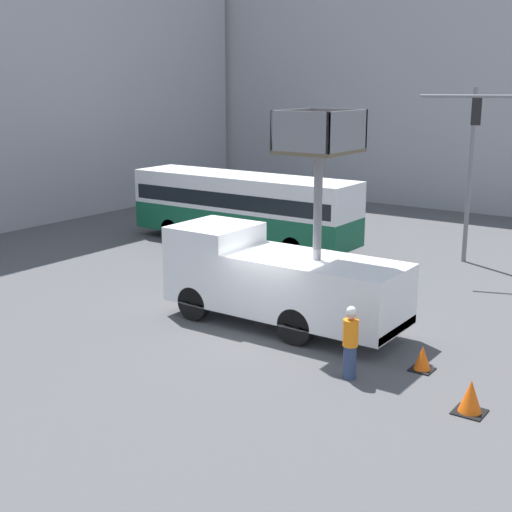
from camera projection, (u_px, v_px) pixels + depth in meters
The scene contains 9 objects.
ground_plane at pixel (267, 335), 20.45m from camera, with size 120.00×120.00×0.00m, color #4C4C4F.
building_backdrop_side at pixel (437, 75), 43.88m from camera, with size 10.00×28.00×14.81m.
utility_truck at pixel (278, 275), 20.96m from camera, with size 2.46×7.30×6.35m.
city_bus at pixel (243, 204), 31.30m from camera, with size 2.54×10.63×3.10m.
traffic_light_pole at pixel (472, 149), 26.45m from camera, with size 3.97×3.72×6.86m.
road_worker_near_truck at pixel (350, 343), 17.29m from camera, with size 0.38×0.38×1.85m.
road_worker_directing at pixel (319, 277), 23.20m from camera, with size 0.38×0.38×1.80m.
traffic_cone_near_truck at pixel (471, 397), 15.60m from camera, with size 0.67×0.67×0.77m.
traffic_cone_far_side at pixel (422, 359), 17.92m from camera, with size 0.56×0.56×0.64m.
Camera 1 is at (-15.97, -10.85, 7.12)m, focal length 50.00 mm.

